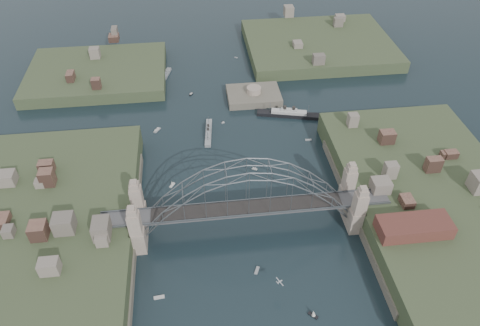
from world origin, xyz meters
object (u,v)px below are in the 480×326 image
naval_cruiser_near (208,132)px  naval_cruiser_far (164,77)px  wharf_shed (414,227)px  ocean_liner (289,114)px  bridge (248,198)px  fort_island (254,99)px

naval_cruiser_near → naval_cruiser_far: size_ratio=1.09×
wharf_shed → ocean_liner: 73.01m
wharf_shed → bridge: bearing=162.3°
fort_island → bridge: bearing=-99.7°
ocean_liner → naval_cruiser_near: bearing=-166.2°
bridge → naval_cruiser_far: (-25.41, 91.42, -11.52)m
wharf_shed → naval_cruiser_near: 81.50m
fort_island → ocean_liner: size_ratio=0.87×
naval_cruiser_near → naval_cruiser_far: bearing=111.1°
ocean_liner → fort_island: bearing=130.1°
naval_cruiser_near → ocean_liner: size_ratio=0.66×
naval_cruiser_far → ocean_liner: bearing=-35.9°
bridge → naval_cruiser_near: size_ratio=5.02×
naval_cruiser_far → ocean_liner: size_ratio=0.60×
fort_island → naval_cruiser_far: fort_island is taller
naval_cruiser_far → ocean_liner: 61.06m
bridge → naval_cruiser_near: bearing=100.1°
fort_island → wharf_shed: size_ratio=1.10×
naval_cruiser_near → naval_cruiser_far: naval_cruiser_far is taller
fort_island → naval_cruiser_far: size_ratio=1.44×
bridge → ocean_liner: bearing=66.6°
bridge → wharf_shed: bridge is taller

